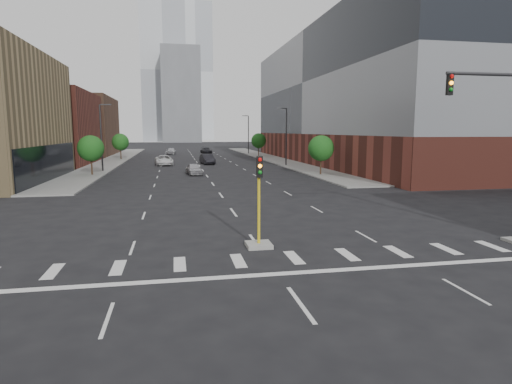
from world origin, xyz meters
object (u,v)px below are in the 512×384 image
object	(u,v)px
car_mid_right	(207,159)
car_deep_right	(206,150)
car_far_left	(164,160)
car_distant	(171,151)
median_traffic_signal	(259,227)
car_near_left	(194,169)

from	to	relation	value
car_mid_right	car_deep_right	size ratio (longest dim) A/B	0.98
car_mid_right	car_far_left	size ratio (longest dim) A/B	0.87
car_mid_right	car_distant	distance (m)	31.89
car_far_left	car_mid_right	bearing A→B (deg)	3.47
median_traffic_signal	car_deep_right	xyz separation A→B (m)	(3.78, 86.11, -0.23)
median_traffic_signal	car_distant	bearing A→B (deg)	93.14
car_mid_right	car_deep_right	xyz separation A→B (m)	(2.28, 33.97, -0.08)
car_near_left	car_distant	distance (m)	48.63
car_mid_right	car_distant	world-z (taller)	car_mid_right
car_far_left	car_distant	bearing A→B (deg)	83.29
car_near_left	car_far_left	world-z (taller)	car_far_left
median_traffic_signal	car_far_left	xyz separation A→B (m)	(-5.57, 51.09, -0.18)
car_mid_right	median_traffic_signal	bearing A→B (deg)	-99.87
car_mid_right	car_deep_right	distance (m)	34.04
car_near_left	median_traffic_signal	bearing A→B (deg)	-94.19
car_deep_right	car_distant	bearing A→B (deg)	-171.54
median_traffic_signal	car_near_left	world-z (taller)	median_traffic_signal
median_traffic_signal	car_mid_right	size ratio (longest dim) A/B	0.88
median_traffic_signal	car_far_left	world-z (taller)	median_traffic_signal
car_deep_right	car_far_left	bearing A→B (deg)	-114.18
median_traffic_signal	car_deep_right	distance (m)	86.19
car_far_left	car_deep_right	distance (m)	36.24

